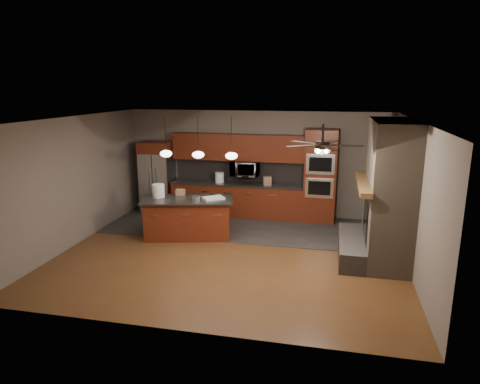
% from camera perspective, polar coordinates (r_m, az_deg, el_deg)
% --- Properties ---
extents(ground, '(7.00, 7.00, 0.00)m').
position_cam_1_polar(ground, '(9.08, -1.19, -8.20)').
color(ground, brown).
rests_on(ground, ground).
extents(ceiling, '(7.00, 6.00, 0.02)m').
position_cam_1_polar(ceiling, '(8.44, -1.29, 9.71)').
color(ceiling, white).
rests_on(ceiling, back_wall).
extents(back_wall, '(7.00, 0.02, 2.80)m').
position_cam_1_polar(back_wall, '(11.53, 2.25, 3.81)').
color(back_wall, '#695E54').
rests_on(back_wall, ground).
extents(right_wall, '(0.02, 6.00, 2.80)m').
position_cam_1_polar(right_wall, '(8.56, 22.19, -0.77)').
color(right_wall, '#695E54').
rests_on(right_wall, ground).
extents(left_wall, '(0.02, 6.00, 2.80)m').
position_cam_1_polar(left_wall, '(10.04, -21.05, 1.38)').
color(left_wall, '#695E54').
rests_on(left_wall, ground).
extents(slate_tile_patch, '(7.00, 2.40, 0.01)m').
position_cam_1_polar(slate_tile_patch, '(10.73, 1.05, -4.65)').
color(slate_tile_patch, '#2F2D2B').
rests_on(slate_tile_patch, ground).
extents(fireplace_column, '(1.30, 2.10, 2.80)m').
position_cam_1_polar(fireplace_column, '(8.90, 18.79, -0.63)').
color(fireplace_column, '#786755').
rests_on(fireplace_column, ground).
extents(back_cabinetry, '(3.59, 0.64, 2.20)m').
position_cam_1_polar(back_cabinetry, '(11.47, -0.33, 1.20)').
color(back_cabinetry, '#5A2210').
rests_on(back_cabinetry, ground).
extents(oven_tower, '(0.80, 0.63, 2.38)m').
position_cam_1_polar(oven_tower, '(11.10, 10.64, 2.09)').
color(oven_tower, '#5A2210').
rests_on(oven_tower, ground).
extents(microwave, '(0.73, 0.41, 0.50)m').
position_cam_1_polar(microwave, '(11.36, 0.66, 3.15)').
color(microwave, silver).
rests_on(microwave, back_cabinetry).
extents(refrigerator, '(0.83, 0.75, 1.97)m').
position_cam_1_polar(refrigerator, '(12.02, -10.92, 1.95)').
color(refrigerator, silver).
rests_on(refrigerator, ground).
extents(kitchen_island, '(2.23, 1.39, 0.92)m').
position_cam_1_polar(kitchen_island, '(9.98, -6.97, -3.41)').
color(kitchen_island, '#5A2210').
rests_on(kitchen_island, ground).
extents(white_bucket, '(0.39, 0.39, 0.31)m').
position_cam_1_polar(white_bucket, '(10.06, -10.83, 0.17)').
color(white_bucket, white).
rests_on(white_bucket, kitchen_island).
extents(paint_can, '(0.19, 0.19, 0.12)m').
position_cam_1_polar(paint_can, '(9.62, -5.86, -0.86)').
color(paint_can, silver).
rests_on(paint_can, kitchen_island).
extents(paint_tray, '(0.55, 0.53, 0.05)m').
position_cam_1_polar(paint_tray, '(9.76, -3.57, -0.80)').
color(paint_tray, white).
rests_on(paint_tray, kitchen_island).
extents(cardboard_box, '(0.22, 0.17, 0.13)m').
position_cam_1_polar(cardboard_box, '(10.19, -7.95, -0.03)').
color(cardboard_box, '#96704D').
rests_on(cardboard_box, kitchen_island).
extents(counter_bucket, '(0.27, 0.27, 0.27)m').
position_cam_1_polar(counter_bucket, '(11.52, -2.74, 1.94)').
color(counter_bucket, white).
rests_on(counter_bucket, back_cabinetry).
extents(counter_box, '(0.24, 0.21, 0.23)m').
position_cam_1_polar(counter_box, '(11.21, 3.65, 1.49)').
color(counter_box, '#A06E52').
rests_on(counter_box, back_cabinetry).
extents(pendant_left, '(0.26, 0.26, 0.92)m').
position_cam_1_polar(pendant_left, '(9.70, -9.83, 5.09)').
color(pendant_left, black).
rests_on(pendant_left, ceiling).
extents(pendant_center, '(0.26, 0.26, 0.92)m').
position_cam_1_polar(pendant_center, '(9.44, -5.59, 4.99)').
color(pendant_center, black).
rests_on(pendant_center, ceiling).
extents(pendant_right, '(0.26, 0.26, 0.92)m').
position_cam_1_polar(pendant_right, '(9.24, -1.15, 4.86)').
color(pendant_right, black).
rests_on(pendant_right, ceiling).
extents(ceiling_fan, '(1.27, 1.33, 0.41)m').
position_cam_1_polar(ceiling_fan, '(7.44, 10.92, 6.26)').
color(ceiling_fan, black).
rests_on(ceiling_fan, ceiling).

